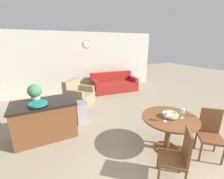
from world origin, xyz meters
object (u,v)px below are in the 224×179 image
object	(u,v)px
kitchen_island	(46,119)
dining_chair_near_right	(210,132)
dining_table	(169,125)
teal_bowl	(38,104)
trash_bin	(82,112)
dining_chair_near_left	(178,155)
wine_glass_right	(183,111)
armchair	(79,96)
wine_glass_left	(166,114)
couch	(114,85)
potted_plant	(35,92)
fruit_bowl	(170,114)

from	to	relation	value
kitchen_island	dining_chair_near_right	bearing A→B (deg)	-36.48
dining_table	teal_bowl	world-z (taller)	teal_bowl
dining_chair_near_right	trash_bin	world-z (taller)	dining_chair_near_right
dining_chair_near_left	kitchen_island	distance (m)	2.95
wine_glass_right	teal_bowl	size ratio (longest dim) A/B	0.51
armchair	wine_glass_right	bearing A→B (deg)	-112.97
dining_table	wine_glass_left	size ratio (longest dim) A/B	5.62
dining_table	wine_glass_left	bearing A→B (deg)	-159.97
wine_glass_left	couch	xyz separation A→B (m)	(1.13, 4.35, -0.63)
dining_chair_near_right	potted_plant	size ratio (longest dim) A/B	2.45
wine_glass_left	teal_bowl	distance (m)	2.69
fruit_bowl	teal_bowl	bearing A→B (deg)	147.50
teal_bowl	trash_bin	size ratio (longest dim) A/B	0.58
fruit_bowl	couch	xyz separation A→B (m)	(0.91, 4.27, -0.54)
teal_bowl	kitchen_island	bearing A→B (deg)	60.84
dining_chair_near_right	kitchen_island	distance (m)	3.63
wine_glass_left	wine_glass_right	bearing A→B (deg)	-7.19
wine_glass_right	kitchen_island	bearing A→B (deg)	143.59
wine_glass_left	armchair	size ratio (longest dim) A/B	0.16
fruit_bowl	armchair	xyz separation A→B (m)	(-1.03, 3.45, -0.54)
wine_glass_left	trash_bin	xyz separation A→B (m)	(-1.11, 1.99, -0.59)
potted_plant	dining_chair_near_left	bearing A→B (deg)	-52.56
wine_glass_left	trash_bin	size ratio (longest dim) A/B	0.30
kitchen_island	teal_bowl	xyz separation A→B (m)	(-0.10, -0.18, 0.49)
dining_chair_near_right	couch	xyz separation A→B (m)	(0.27, 4.74, -0.23)
dining_table	kitchen_island	distance (m)	2.84
trash_bin	couch	world-z (taller)	couch
dining_chair_near_right	wine_glass_left	bearing A→B (deg)	17.52
potted_plant	couch	world-z (taller)	potted_plant
dining_table	kitchen_island	world-z (taller)	kitchen_island
kitchen_island	teal_bowl	world-z (taller)	teal_bowl
teal_bowl	couch	bearing A→B (deg)	39.96
fruit_bowl	wine_glass_left	world-z (taller)	wine_glass_left
dining_chair_near_right	teal_bowl	distance (m)	3.64
fruit_bowl	wine_glass_left	xyz separation A→B (m)	(-0.22, -0.08, 0.09)
armchair	dining_chair_near_right	bearing A→B (deg)	-108.66
fruit_bowl	couch	size ratio (longest dim) A/B	0.14
dining_table	armchair	world-z (taller)	armchair
wine_glass_right	potted_plant	size ratio (longest dim) A/B	0.50
couch	wine_glass_right	bearing A→B (deg)	-94.79
wine_glass_left	trash_bin	world-z (taller)	wine_glass_left
dining_table	potted_plant	size ratio (longest dim) A/B	2.81
wine_glass_right	trash_bin	world-z (taller)	wine_glass_right
dining_table	armchair	size ratio (longest dim) A/B	0.91
wine_glass_right	couch	size ratio (longest dim) A/B	0.09
dining_table	fruit_bowl	xyz separation A→B (m)	(0.00, -0.00, 0.24)
potted_plant	couch	distance (m)	4.17
wine_glass_left	wine_glass_right	world-z (taller)	same
dining_chair_near_right	couch	distance (m)	4.76
teal_bowl	armchair	xyz separation A→B (m)	(1.35, 1.94, -0.65)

